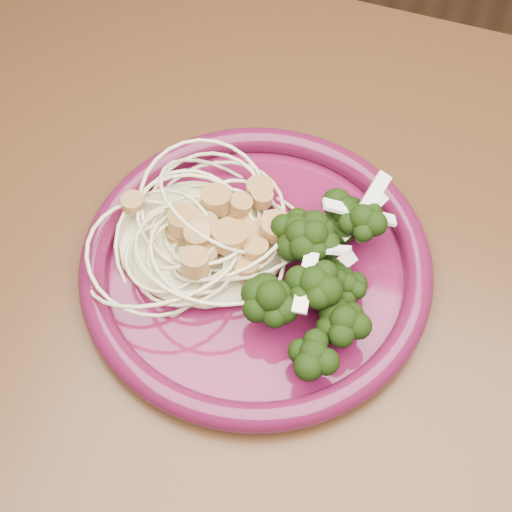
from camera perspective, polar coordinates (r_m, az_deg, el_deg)
The scene contains 6 objects.
dining_table at distance 0.64m, azimuth -7.15°, elevation -8.17°, with size 1.20×0.80×0.75m.
dinner_plate at distance 0.55m, azimuth 0.00°, elevation -0.57°, with size 0.29×0.29×0.02m.
spaghetti_pile at distance 0.55m, azimuth -4.52°, elevation 1.67°, with size 0.14×0.12×0.03m, color beige.
scallop_cluster at distance 0.52m, azimuth -4.78°, elevation 3.97°, with size 0.13×0.13×0.04m, color #A8763B, non-canonical shape.
broccoli_pile at distance 0.52m, azimuth 5.83°, elevation -1.44°, with size 0.09×0.14×0.05m, color black.
onion_garnish at distance 0.50m, azimuth 6.13°, elevation 0.39°, with size 0.06×0.09×0.05m, color #F0EACD, non-canonical shape.
Camera 1 is at (0.16, -0.22, 1.22)m, focal length 50.00 mm.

